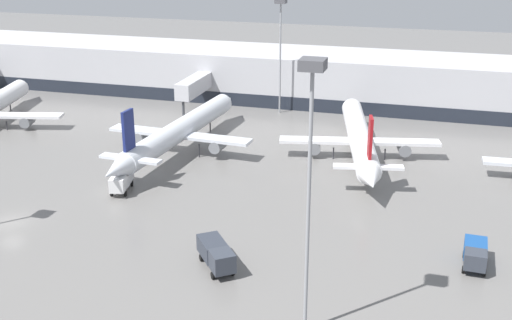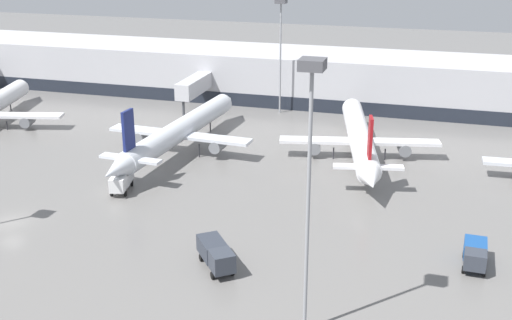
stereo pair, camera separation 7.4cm
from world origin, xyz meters
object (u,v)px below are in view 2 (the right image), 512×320
object	(u,v)px
parked_jet_2	(179,131)
service_truck_0	(475,253)
parked_jet_1	(360,137)
service_truck_2	(121,180)
apron_light_mast_1	(281,25)
service_truck_1	(216,253)
apron_light_mast_5	(310,129)

from	to	relation	value
parked_jet_2	service_truck_0	world-z (taller)	parked_jet_2
parked_jet_1	service_truck_2	bearing A→B (deg)	115.47
service_truck_2	apron_light_mast_1	world-z (taller)	apron_light_mast_1
service_truck_0	apron_light_mast_1	distance (m)	59.01
service_truck_2	apron_light_mast_1	xyz separation A→B (m)	(9.97, 40.36, 13.96)
service_truck_1	service_truck_2	xyz separation A→B (m)	(-17.66, 14.70, -0.13)
parked_jet_1	apron_light_mast_5	xyz separation A→B (m)	(1.39, -42.84, 14.07)
service_truck_1	service_truck_0	bearing A→B (deg)	69.07
service_truck_1	service_truck_2	bearing A→B (deg)	-167.44
service_truck_1	service_truck_2	size ratio (longest dim) A/B	1.06
parked_jet_1	service_truck_1	distance (m)	36.38
apron_light_mast_1	service_truck_0	bearing A→B (deg)	-56.66
service_truck_2	parked_jet_2	bearing A→B (deg)	161.60
parked_jet_1	apron_light_mast_5	size ratio (longest dim) A/B	1.68
apron_light_mast_1	apron_light_mast_5	bearing A→B (deg)	-73.98
service_truck_1	apron_light_mast_5	size ratio (longest dim) A/B	0.27
service_truck_0	apron_light_mast_5	bearing A→B (deg)	-40.35
apron_light_mast_5	service_truck_1	bearing A→B (deg)	143.59
parked_jet_2	apron_light_mast_5	xyz separation A→B (m)	(26.57, -37.71, 13.78)
parked_jet_1	service_truck_2	xyz separation A→B (m)	(-26.57, -20.54, -1.61)
parked_jet_2	apron_light_mast_5	distance (m)	48.15
parked_jet_2	service_truck_2	bearing A→B (deg)	178.66
service_truck_0	apron_light_mast_1	bearing A→B (deg)	-144.52
service_truck_2	apron_light_mast_1	distance (m)	43.85
parked_jet_2	service_truck_1	bearing A→B (deg)	-147.82
service_truck_0	apron_light_mast_1	xyz separation A→B (m)	(-31.51, 47.90, 13.96)
parked_jet_2	service_truck_0	distance (m)	46.24
service_truck_0	apron_light_mast_1	world-z (taller)	apron_light_mast_1
service_truck_1	apron_light_mast_5	bearing A→B (deg)	15.93
service_truck_1	apron_light_mast_1	xyz separation A→B (m)	(-7.69, 55.06, 13.83)
apron_light_mast_1	parked_jet_2	bearing A→B (deg)	-108.99
parked_jet_2	service_truck_0	xyz separation A→B (m)	(40.09, -22.95, -1.90)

